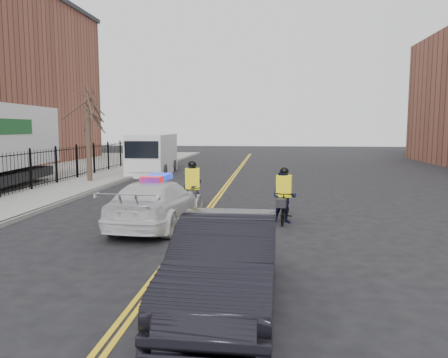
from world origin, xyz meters
TOP-DOWN VIEW (x-y plane):
  - ground at (0.00, 0.00)m, footprint 120.00×120.00m
  - center_line_left at (-0.08, 8.00)m, footprint 0.10×60.00m
  - center_line_right at (0.08, 8.00)m, footprint 0.10×60.00m
  - sidewalk at (-7.50, 8.00)m, footprint 3.00×60.00m
  - curb at (-6.00, 8.00)m, footprint 0.20×60.00m
  - iron_fence at (-9.00, 8.00)m, footprint 0.12×28.00m
  - street_tree at (-7.60, 10.00)m, footprint 3.20×3.20m
  - police_cruiser at (-1.20, 0.11)m, footprint 2.40×5.12m
  - dark_sedan at (1.56, -5.82)m, footprint 1.75×4.77m
  - cargo_van at (-5.49, 15.25)m, footprint 2.67×6.36m
  - cyclist_near at (-0.45, 2.14)m, footprint 0.99×2.04m
  - cyclist_far at (2.74, 0.99)m, footprint 0.90×1.86m

SIDE VIEW (x-z plane):
  - ground at x=0.00m, z-range 0.00..0.00m
  - center_line_left at x=-0.08m, z-range 0.00..0.01m
  - center_line_right at x=0.08m, z-range 0.00..0.01m
  - sidewalk at x=-7.50m, z-range 0.00..0.15m
  - curb at x=-6.00m, z-range 0.00..0.15m
  - cyclist_near at x=-0.45m, z-range -0.29..1.62m
  - cyclist_far at x=2.74m, z-range -0.19..1.63m
  - police_cruiser at x=-1.20m, z-range -0.07..1.53m
  - dark_sedan at x=1.56m, z-range 0.00..1.56m
  - iron_fence at x=-9.00m, z-range 0.00..2.00m
  - cargo_van at x=-5.49m, z-range -0.03..2.59m
  - street_tree at x=-7.60m, z-range 1.13..5.93m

